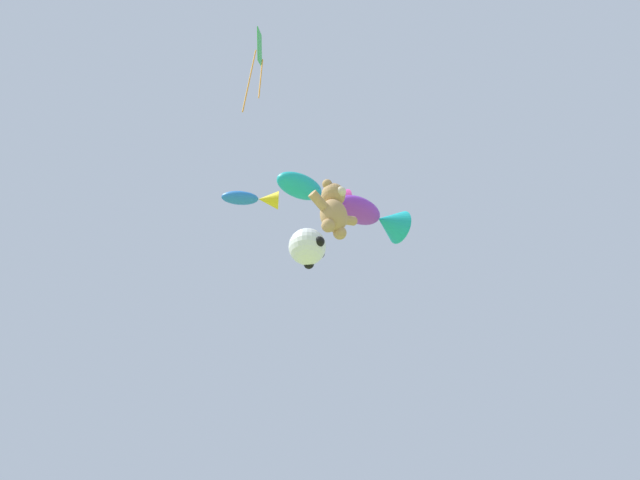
# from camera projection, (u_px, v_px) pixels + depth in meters

# --- Properties ---
(teddy_bear_kite) EXTENTS (1.77, 0.78, 1.80)m
(teddy_bear_kite) POSITION_uv_depth(u_px,v_px,m) (334.00, 209.00, 13.64)
(teddy_bear_kite) COLOR tan
(soccer_ball_kite) EXTENTS (1.03, 1.02, 0.94)m
(soccer_ball_kite) POSITION_uv_depth(u_px,v_px,m) (308.00, 247.00, 12.34)
(soccer_ball_kite) COLOR white
(fish_kite_violet) EXTENTS (2.63, 1.58, 1.12)m
(fish_kite_violet) POSITION_uv_depth(u_px,v_px,m) (374.00, 217.00, 15.67)
(fish_kite_violet) COLOR purple
(fish_kite_teal) EXTENTS (2.55, 1.47, 1.03)m
(fish_kite_teal) POSITION_uv_depth(u_px,v_px,m) (316.00, 193.00, 15.79)
(fish_kite_teal) COLOR #19ADB2
(fish_kite_cobalt) EXTENTS (1.56, 1.42, 0.54)m
(fish_kite_cobalt) POSITION_uv_depth(u_px,v_px,m) (254.00, 199.00, 14.29)
(fish_kite_cobalt) COLOR blue
(diamond_kite) EXTENTS (0.81, 0.81, 3.09)m
(diamond_kite) POSITION_uv_depth(u_px,v_px,m) (259.00, 54.00, 12.37)
(diamond_kite) COLOR green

